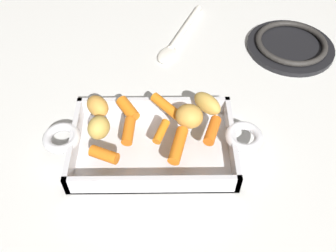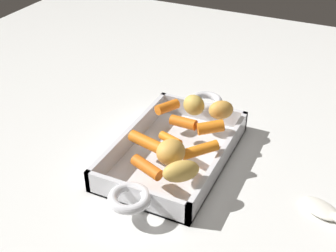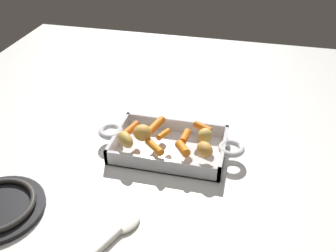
{
  "view_description": "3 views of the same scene",
  "coord_description": "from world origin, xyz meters",
  "px_view_note": "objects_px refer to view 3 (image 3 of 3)",
  "views": [
    {
      "loc": [
        -0.02,
        0.43,
        0.58
      ],
      "look_at": [
        -0.03,
        0.01,
        0.08
      ],
      "focal_mm": 40.16,
      "sensor_mm": 36.0,
      "label": 1
    },
    {
      "loc": [
        -0.62,
        -0.28,
        0.52
      ],
      "look_at": [
        -0.01,
        0.01,
        0.07
      ],
      "focal_mm": 47.36,
      "sensor_mm": 36.0,
      "label": 2
    },
    {
      "loc": [
        0.18,
        -0.8,
        0.65
      ],
      "look_at": [
        -0.0,
        -0.0,
        0.08
      ],
      "focal_mm": 40.0,
      "sensor_mm": 36.0,
      "label": 3
    }
  ],
  "objects_px": {
    "potato_whole": "(143,133)",
    "serving_spoon": "(105,244)",
    "baby_carrot_center_left": "(164,133)",
    "baby_carrot_southwest": "(183,149)",
    "baby_carrot_long": "(156,125)",
    "potato_golden_small": "(126,139)",
    "baby_carrot_center_right": "(203,127)",
    "potato_corner": "(205,135)",
    "roasting_dish": "(169,146)",
    "potato_near_roast": "(205,150)",
    "baby_carrot_short": "(131,128)",
    "baby_carrot_northeast": "(155,147)",
    "baby_carrot_southeast": "(185,136)"
  },
  "relations": [
    {
      "from": "baby_carrot_short",
      "to": "potato_golden_small",
      "type": "bearing_deg",
      "value": -85.16
    },
    {
      "from": "baby_carrot_northeast",
      "to": "potato_corner",
      "type": "relative_size",
      "value": 1.48
    },
    {
      "from": "baby_carrot_long",
      "to": "baby_carrot_center_right",
      "type": "bearing_deg",
      "value": 8.28
    },
    {
      "from": "baby_carrot_long",
      "to": "serving_spoon",
      "type": "bearing_deg",
      "value": -91.79
    },
    {
      "from": "baby_carrot_southwest",
      "to": "baby_carrot_center_left",
      "type": "bearing_deg",
      "value": 137.38
    },
    {
      "from": "roasting_dish",
      "to": "potato_whole",
      "type": "relative_size",
      "value": 7.89
    },
    {
      "from": "baby_carrot_southeast",
      "to": "baby_carrot_short",
      "type": "xyz_separation_m",
      "value": [
        -0.15,
        0.0,
        -0.0
      ]
    },
    {
      "from": "roasting_dish",
      "to": "baby_carrot_southeast",
      "type": "xyz_separation_m",
      "value": [
        0.04,
        0.0,
        0.04
      ]
    },
    {
      "from": "roasting_dish",
      "to": "baby_carrot_center_right",
      "type": "relative_size",
      "value": 7.98
    },
    {
      "from": "potato_whole",
      "to": "serving_spoon",
      "type": "relative_size",
      "value": 0.22
    },
    {
      "from": "baby_carrot_long",
      "to": "potato_golden_small",
      "type": "height_order",
      "value": "potato_golden_small"
    },
    {
      "from": "potato_golden_small",
      "to": "baby_carrot_center_left",
      "type": "bearing_deg",
      "value": 36.16
    },
    {
      "from": "potato_golden_small",
      "to": "baby_carrot_southwest",
      "type": "bearing_deg",
      "value": 2.15
    },
    {
      "from": "potato_golden_small",
      "to": "serving_spoon",
      "type": "xyz_separation_m",
      "value": [
        0.05,
        -0.28,
        -0.06
      ]
    },
    {
      "from": "baby_carrot_center_right",
      "to": "roasting_dish",
      "type": "bearing_deg",
      "value": -147.61
    },
    {
      "from": "baby_carrot_long",
      "to": "serving_spoon",
      "type": "xyz_separation_m",
      "value": [
        -0.01,
        -0.38,
        -0.05
      ]
    },
    {
      "from": "roasting_dish",
      "to": "potato_near_roast",
      "type": "relative_size",
      "value": 8.19
    },
    {
      "from": "baby_carrot_southeast",
      "to": "serving_spoon",
      "type": "bearing_deg",
      "value": -106.36
    },
    {
      "from": "baby_carrot_center_left",
      "to": "potato_whole",
      "type": "bearing_deg",
      "value": -150.49
    },
    {
      "from": "baby_carrot_southwest",
      "to": "potato_corner",
      "type": "distance_m",
      "value": 0.08
    },
    {
      "from": "baby_carrot_northeast",
      "to": "baby_carrot_southwest",
      "type": "xyz_separation_m",
      "value": [
        0.07,
        0.01,
        0.0
      ]
    },
    {
      "from": "baby_carrot_southwest",
      "to": "baby_carrot_short",
      "type": "height_order",
      "value": "baby_carrot_southwest"
    },
    {
      "from": "potato_corner",
      "to": "baby_carrot_southeast",
      "type": "bearing_deg",
      "value": -176.54
    },
    {
      "from": "baby_carrot_southeast",
      "to": "baby_carrot_long",
      "type": "bearing_deg",
      "value": 160.08
    },
    {
      "from": "potato_corner",
      "to": "potato_near_roast",
      "type": "bearing_deg",
      "value": -81.96
    },
    {
      "from": "baby_carrot_center_right",
      "to": "baby_carrot_southwest",
      "type": "distance_m",
      "value": 0.11
    },
    {
      "from": "baby_carrot_northeast",
      "to": "serving_spoon",
      "type": "height_order",
      "value": "baby_carrot_northeast"
    },
    {
      "from": "roasting_dish",
      "to": "baby_carrot_northeast",
      "type": "xyz_separation_m",
      "value": [
        -0.02,
        -0.06,
        0.04
      ]
    },
    {
      "from": "baby_carrot_southwest",
      "to": "potato_golden_small",
      "type": "relative_size",
      "value": 0.8
    },
    {
      "from": "potato_whole",
      "to": "baby_carrot_southwest",
      "type": "bearing_deg",
      "value": -14.25
    },
    {
      "from": "baby_carrot_southeast",
      "to": "baby_carrot_center_left",
      "type": "distance_m",
      "value": 0.06
    },
    {
      "from": "baby_carrot_southeast",
      "to": "potato_near_roast",
      "type": "relative_size",
      "value": 1.06
    },
    {
      "from": "potato_near_roast",
      "to": "baby_carrot_center_right",
      "type": "bearing_deg",
      "value": 101.58
    },
    {
      "from": "baby_carrot_northeast",
      "to": "baby_carrot_southwest",
      "type": "bearing_deg",
      "value": 6.17
    },
    {
      "from": "baby_carrot_center_left",
      "to": "potato_near_roast",
      "type": "bearing_deg",
      "value": -26.12
    },
    {
      "from": "baby_carrot_center_right",
      "to": "potato_golden_small",
      "type": "distance_m",
      "value": 0.22
    },
    {
      "from": "baby_carrot_long",
      "to": "baby_carrot_center_left",
      "type": "bearing_deg",
      "value": -44.66
    },
    {
      "from": "baby_carrot_northeast",
      "to": "baby_carrot_short",
      "type": "xyz_separation_m",
      "value": [
        -0.08,
        0.06,
        0.0
      ]
    },
    {
      "from": "baby_carrot_center_left",
      "to": "potato_golden_small",
      "type": "relative_size",
      "value": 0.77
    },
    {
      "from": "baby_carrot_long",
      "to": "potato_corner",
      "type": "height_order",
      "value": "potato_corner"
    },
    {
      "from": "potato_corner",
      "to": "serving_spoon",
      "type": "distance_m",
      "value": 0.38
    },
    {
      "from": "baby_carrot_southeast",
      "to": "baby_carrot_center_right",
      "type": "xyz_separation_m",
      "value": [
        0.04,
        0.05,
        0.0
      ]
    },
    {
      "from": "potato_near_roast",
      "to": "serving_spoon",
      "type": "xyz_separation_m",
      "value": [
        -0.16,
        -0.29,
        -0.06
      ]
    },
    {
      "from": "roasting_dish",
      "to": "baby_carrot_long",
      "type": "height_order",
      "value": "baby_carrot_long"
    },
    {
      "from": "serving_spoon",
      "to": "potato_corner",
      "type": "bearing_deg",
      "value": 0.32
    },
    {
      "from": "baby_carrot_long",
      "to": "potato_golden_small",
      "type": "bearing_deg",
      "value": -121.76
    },
    {
      "from": "baby_carrot_center_right",
      "to": "potato_near_roast",
      "type": "xyz_separation_m",
      "value": [
        0.02,
        -0.11,
        0.01
      ]
    },
    {
      "from": "baby_carrot_center_left",
      "to": "potato_whole",
      "type": "distance_m",
      "value": 0.06
    },
    {
      "from": "baby_carrot_center_left",
      "to": "baby_carrot_southwest",
      "type": "distance_m",
      "value": 0.09
    },
    {
      "from": "serving_spoon",
      "to": "baby_carrot_center_left",
      "type": "bearing_deg",
      "value": 17.34
    }
  ]
}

